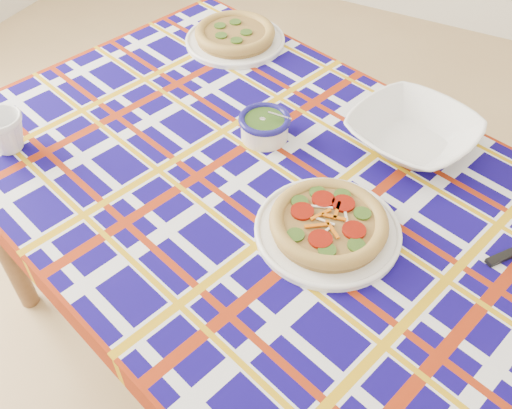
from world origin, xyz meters
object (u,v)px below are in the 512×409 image
at_px(serving_bowl, 413,133).
at_px(mug, 5,133).
at_px(dining_table, 278,213).
at_px(main_focaccia_plate, 329,223).
at_px(pesto_bowl, 265,125).

bearing_deg(serving_bowl, mug, -151.66).
xyz_separation_m(dining_table, mug, (-0.60, -0.16, 0.12)).
height_order(main_focaccia_plate, mug, mug).
bearing_deg(dining_table, serving_bowl, 70.93).
bearing_deg(main_focaccia_plate, mug, -172.46).
distance_m(dining_table, pesto_bowl, 0.21).
bearing_deg(pesto_bowl, dining_table, -53.19).
bearing_deg(dining_table, mug, -147.31).
distance_m(dining_table, mug, 0.63).
height_order(dining_table, pesto_bowl, pesto_bowl).
bearing_deg(main_focaccia_plate, serving_bowl, 79.13).
bearing_deg(dining_table, main_focaccia_plate, -7.20).
xyz_separation_m(main_focaccia_plate, mug, (-0.74, -0.10, 0.02)).
height_order(dining_table, mug, mug).
bearing_deg(dining_table, pesto_bowl, 144.44).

